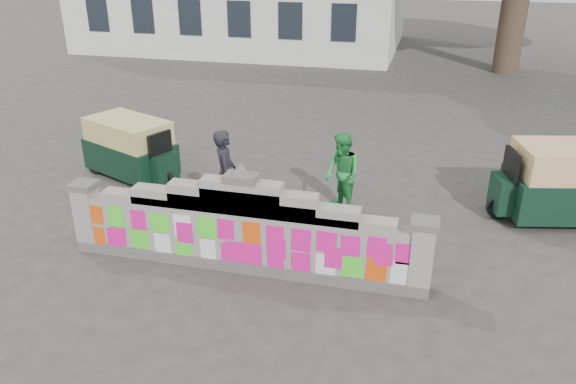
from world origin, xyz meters
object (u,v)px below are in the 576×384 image
object	(u,v)px
rickshaw_right	(569,182)
cyclist_rider	(226,185)
rickshaw_left	(132,147)
cyclist_bike	(227,202)
pedestrian	(342,174)

from	to	relation	value
rickshaw_right	cyclist_rider	bearing A→B (deg)	3.80
cyclist_rider	rickshaw_left	distance (m)	3.68
rickshaw_left	rickshaw_right	size ratio (longest dim) A/B	0.88
cyclist_bike	rickshaw_left	bearing A→B (deg)	36.77
cyclist_rider	rickshaw_right	bearing A→B (deg)	-94.88
cyclist_bike	rickshaw_right	bearing A→B (deg)	-94.88
rickshaw_left	rickshaw_right	bearing A→B (deg)	23.81
rickshaw_right	pedestrian	bearing A→B (deg)	-3.16
cyclist_bike	cyclist_rider	size ratio (longest dim) A/B	1.12
rickshaw_right	rickshaw_left	bearing A→B (deg)	-12.53
pedestrian	rickshaw_right	size ratio (longest dim) A/B	0.58
cyclist_bike	cyclist_rider	distance (m)	0.37
cyclist_rider	rickshaw_left	size ratio (longest dim) A/B	0.68
cyclist_rider	rickshaw_right	size ratio (longest dim) A/B	0.60
cyclist_rider	pedestrian	distance (m)	2.44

